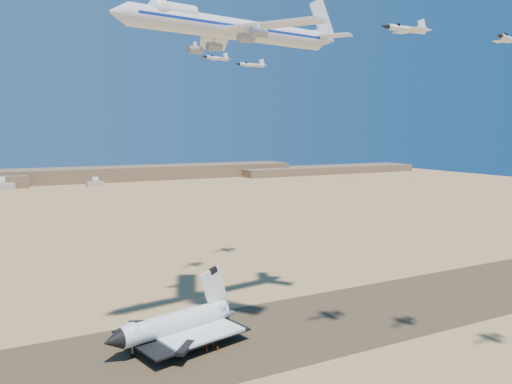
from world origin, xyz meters
name	(u,v)px	position (x,y,z in m)	size (l,w,h in m)	color
ground	(233,340)	(0.00, 0.00, 0.00)	(1200.00, 1200.00, 0.00)	#AD884D
runway	(233,340)	(0.00, 0.00, 0.03)	(600.00, 50.00, 0.06)	#4C3A26
ridgeline	(108,176)	(65.32, 527.31, 7.63)	(960.00, 90.00, 18.00)	olive
shuttle	(175,325)	(-16.55, 5.56, 5.78)	(43.84, 33.49, 21.51)	white
carrier_747	(228,28)	(2.02, 6.53, 94.57)	(79.93, 61.17, 19.84)	white
crew_a	(207,349)	(-10.35, -4.32, 0.96)	(0.65, 0.43, 1.79)	#F04D0E
crew_b	(213,345)	(-7.58, -2.61, 0.93)	(0.85, 0.49, 1.75)	#F04D0E
crew_c	(218,349)	(-7.25, -5.09, 0.84)	(0.92, 0.47, 1.57)	#F04D0E
chase_jet_a	(406,29)	(34.66, -33.12, 90.32)	(16.25, 8.65, 4.04)	white
chase_jet_b	(508,39)	(54.39, -48.52, 87.02)	(13.66, 7.98, 3.48)	white
chase_jet_d	(216,58)	(17.12, 51.21, 92.59)	(13.43, 7.84, 3.42)	white
chase_jet_e	(251,65)	(42.88, 71.74, 93.97)	(15.99, 8.69, 3.98)	white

